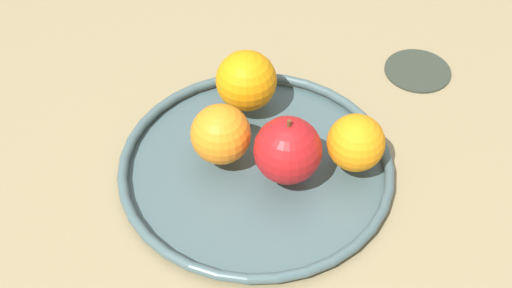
{
  "coord_description": "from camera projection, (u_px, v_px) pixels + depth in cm",
  "views": [
    {
      "loc": [
        -27.73,
        -46.94,
        62.73
      ],
      "look_at": [
        0.0,
        0.0,
        4.8
      ],
      "focal_mm": 47.92,
      "sensor_mm": 36.0,
      "label": 1
    }
  ],
  "objects": [
    {
      "name": "fruit_bowl",
      "position": [
        256.0,
        166.0,
        0.82
      ],
      "size": [
        33.22,
        33.22,
        1.8
      ],
      "color": "#455C5F",
      "rests_on": "ground_plane"
    },
    {
      "name": "orange_front_left",
      "position": [
        356.0,
        143.0,
        0.79
      ],
      "size": [
        6.83,
        6.83,
        6.83
      ],
      "primitive_type": "sphere",
      "color": "orange",
      "rests_on": "fruit_bowl"
    },
    {
      "name": "orange_center",
      "position": [
        246.0,
        81.0,
        0.86
      ],
      "size": [
        7.77,
        7.77,
        7.77
      ],
      "primitive_type": "sphere",
      "color": "orange",
      "rests_on": "fruit_bowl"
    },
    {
      "name": "ground_plane",
      "position": [
        256.0,
        182.0,
        0.85
      ],
      "size": [
        139.0,
        139.0,
        4.0
      ],
      "primitive_type": "cube",
      "color": "#91815A"
    },
    {
      "name": "orange_back_left",
      "position": [
        221.0,
        134.0,
        0.8
      ],
      "size": [
        7.19,
        7.19,
        7.19
      ],
      "primitive_type": "sphere",
      "color": "orange",
      "rests_on": "fruit_bowl"
    },
    {
      "name": "ambient_coaster",
      "position": [
        418.0,
        70.0,
        0.96
      ],
      "size": [
        9.25,
        9.25,
        0.6
      ],
      "primitive_type": "cylinder",
      "color": "#2F362B",
      "rests_on": "ground_plane"
    },
    {
      "name": "apple",
      "position": [
        288.0,
        150.0,
        0.78
      ],
      "size": [
        7.91,
        7.91,
        8.71
      ],
      "color": "red",
      "rests_on": "fruit_bowl"
    }
  ]
}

